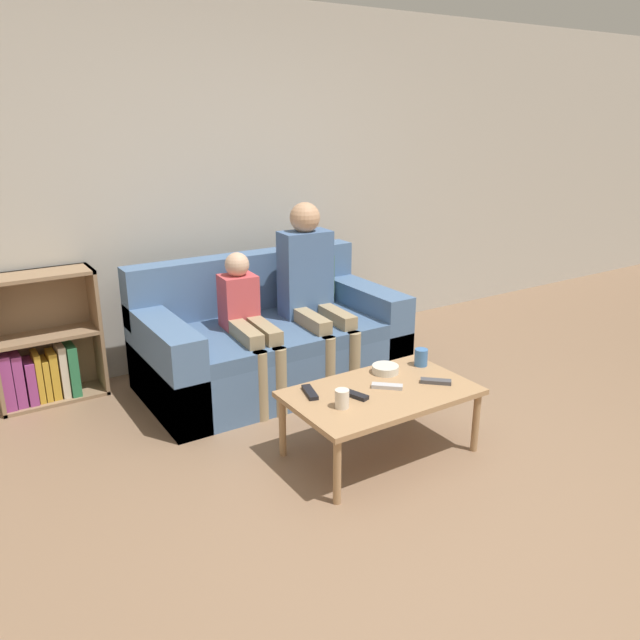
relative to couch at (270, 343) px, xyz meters
name	(u,v)px	position (x,y,z in m)	size (l,w,h in m)	color
ground_plane	(442,515)	(-0.06, -1.82, -0.29)	(22.00, 22.00, 0.00)	#84664C
wall_back	(215,187)	(-0.06, 0.70, 1.01)	(12.00, 0.06, 2.60)	#B7B2A8
couch	(270,343)	(0.00, 0.00, 0.00)	(1.76, 0.96, 0.86)	#4C6B93
bookshelf	(43,352)	(-1.40, 0.54, 0.05)	(0.66, 0.28, 0.87)	#8E7051
coffee_table	(381,396)	(0.04, -1.20, 0.06)	(1.02, 0.62, 0.38)	#A87F56
person_adult	(311,281)	(0.29, -0.09, 0.43)	(0.36, 0.67, 1.25)	#9E8966
person_child	(248,319)	(-0.24, -0.15, 0.26)	(0.27, 0.66, 0.96)	#9E8966
cup_near	(421,357)	(0.46, -1.05, 0.14)	(0.08, 0.08, 0.10)	#3D70B2
cup_far	(342,399)	(-0.25, -1.26, 0.14)	(0.07, 0.07, 0.10)	silver
tv_remote_0	(354,394)	(-0.13, -1.18, 0.10)	(0.10, 0.18, 0.02)	black
tv_remote_1	(387,386)	(0.09, -1.20, 0.10)	(0.16, 0.15, 0.02)	#B7B7BC
tv_remote_2	(436,381)	(0.36, -1.29, 0.10)	(0.16, 0.15, 0.02)	#47474C
tv_remote_3	(310,392)	(-0.31, -1.04, 0.10)	(0.09, 0.18, 0.02)	black
snack_bowl	(385,369)	(0.21, -1.02, 0.12)	(0.16, 0.16, 0.05)	beige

